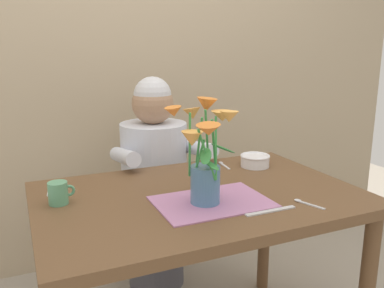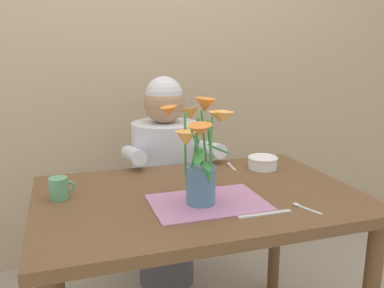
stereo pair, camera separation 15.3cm
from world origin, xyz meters
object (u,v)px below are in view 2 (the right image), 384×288
at_px(dinner_knife, 265,214).
at_px(coffee_cup, 59,188).
at_px(ceramic_bowl, 263,162).
at_px(flower_vase, 201,153).
at_px(seated_person, 166,185).

xyz_separation_m(dinner_knife, coffee_cup, (-0.64, 0.36, 0.04)).
distance_m(ceramic_bowl, dinner_knife, 0.53).
bearing_deg(ceramic_bowl, dinner_knife, -116.75).
bearing_deg(dinner_knife, coffee_cup, 151.00).
bearing_deg(flower_vase, ceramic_bowl, 37.64).
bearing_deg(dinner_knife, seated_person, 97.81).
distance_m(ceramic_bowl, coffee_cup, 0.88).
height_order(seated_person, coffee_cup, seated_person).
bearing_deg(coffee_cup, dinner_knife, -29.37).
height_order(seated_person, dinner_knife, seated_person).
bearing_deg(flower_vase, seated_person, 85.68).
height_order(dinner_knife, coffee_cup, coffee_cup).
height_order(seated_person, flower_vase, seated_person).
relative_size(ceramic_bowl, dinner_knife, 0.72).
height_order(seated_person, ceramic_bowl, seated_person).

